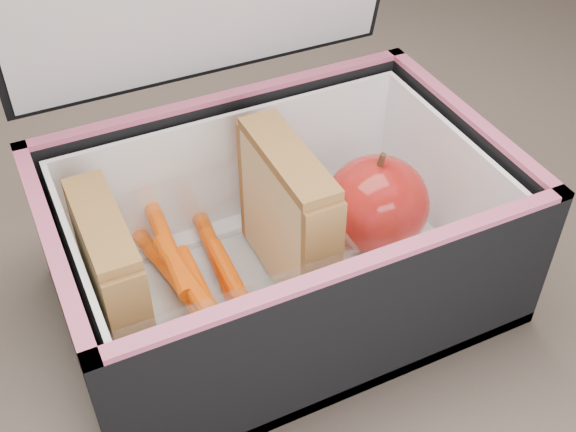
# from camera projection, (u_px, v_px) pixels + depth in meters

# --- Properties ---
(kitchen_table) EXTENTS (1.20, 0.80, 0.75)m
(kitchen_table) POSITION_uv_depth(u_px,v_px,m) (323.00, 293.00, 0.65)
(kitchen_table) COLOR brown
(kitchen_table) RESTS_ON ground
(lunch_bag) EXTENTS (0.30, 0.24, 0.30)m
(lunch_bag) POSITION_uv_depth(u_px,v_px,m) (278.00, 225.00, 0.49)
(lunch_bag) COLOR black
(lunch_bag) RESTS_ON kitchen_table
(plastic_tub) EXTENTS (0.16, 0.12, 0.07)m
(plastic_tub) POSITION_uv_depth(u_px,v_px,m) (206.00, 269.00, 0.48)
(plastic_tub) COLOR white
(plastic_tub) RESTS_ON lunch_bag
(sandwich_left) EXTENTS (0.03, 0.09, 0.10)m
(sandwich_left) POSITION_uv_depth(u_px,v_px,m) (113.00, 277.00, 0.45)
(sandwich_left) COLOR beige
(sandwich_left) RESTS_ON plastic_tub
(sandwich_right) EXTENTS (0.03, 0.10, 0.11)m
(sandwich_right) POSITION_uv_depth(u_px,v_px,m) (288.00, 217.00, 0.48)
(sandwich_right) COLOR beige
(sandwich_right) RESTS_ON plastic_tub
(carrot_sticks) EXTENTS (0.06, 0.15, 0.03)m
(carrot_sticks) POSITION_uv_depth(u_px,v_px,m) (198.00, 285.00, 0.49)
(carrot_sticks) COLOR red
(carrot_sticks) RESTS_ON plastic_tub
(paper_napkin) EXTENTS (0.10, 0.10, 0.01)m
(paper_napkin) POSITION_uv_depth(u_px,v_px,m) (376.00, 243.00, 0.54)
(paper_napkin) COLOR white
(paper_napkin) RESTS_ON lunch_bag
(red_apple) EXTENTS (0.09, 0.09, 0.08)m
(red_apple) POSITION_uv_depth(u_px,v_px,m) (377.00, 204.00, 0.52)
(red_apple) COLOR #98180B
(red_apple) RESTS_ON paper_napkin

